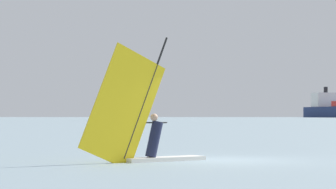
{
  "coord_description": "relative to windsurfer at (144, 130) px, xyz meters",
  "views": [
    {
      "loc": [
        9.36,
        -18.74,
        1.33
      ],
      "look_at": [
        -4.19,
        3.81,
        2.14
      ],
      "focal_mm": 74.43,
      "sensor_mm": 36.0,
      "label": 1
    }
  ],
  "objects": [
    {
      "name": "small_sailboat",
      "position": [
        -110.64,
        149.84,
        0.08
      ],
      "size": [
        6.62,
        4.14,
        9.69
      ],
      "rotation": [
        0.0,
        0.0,
        5.93
      ],
      "color": "white",
      "rests_on": "ground_plane"
    },
    {
      "name": "windsurfer",
      "position": [
        0.0,
        0.0,
        0.0
      ],
      "size": [
        2.04,
        3.93,
        3.9
      ],
      "rotation": [
        0.0,
        0.0,
        1.14
      ],
      "color": "white",
      "rests_on": "ground_plane"
    },
    {
      "name": "ground_plane",
      "position": [
        1.65,
        1.8,
        -0.92
      ],
      "size": [
        4000.0,
        4000.0,
        0.0
      ],
      "primitive_type": "plane",
      "color": "gray"
    }
  ]
}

